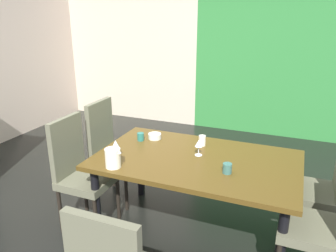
{
  "coord_description": "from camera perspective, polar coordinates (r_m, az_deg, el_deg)",
  "views": [
    {
      "loc": [
        1.45,
        -2.64,
        1.92
      ],
      "look_at": [
        0.28,
        0.23,
        0.85
      ],
      "focal_mm": 35.0,
      "sensor_mm": 36.0,
      "label": 1
    }
  ],
  "objects": [
    {
      "name": "dining_table",
      "position": [
        2.86,
        4.91,
        -7.05
      ],
      "size": [
        1.71,
        1.04,
        0.74
      ],
      "color": "#513B15",
      "rests_on": "ground_plane"
    },
    {
      "name": "cup_west",
      "position": [
        2.58,
        10.28,
        -7.27
      ],
      "size": [
        0.07,
        0.07,
        0.08
      ],
      "primitive_type": "cylinder",
      "color": "#39675F",
      "rests_on": "dining_table"
    },
    {
      "name": "wine_glass_corner",
      "position": [
        2.83,
        5.37,
        -3.13
      ],
      "size": [
        0.07,
        0.07,
        0.15
      ],
      "color": "silver",
      "rests_on": "dining_table"
    },
    {
      "name": "serving_bowl_center",
      "position": [
        3.23,
        -2.32,
        -1.77
      ],
      "size": [
        0.13,
        0.13,
        0.05
      ],
      "primitive_type": "cylinder",
      "color": "silver",
      "rests_on": "dining_table"
    },
    {
      "name": "wine_glass_left",
      "position": [
        2.84,
        -9.11,
        -3.28
      ],
      "size": [
        0.08,
        0.08,
        0.15
      ],
      "color": "silver",
      "rests_on": "dining_table"
    },
    {
      "name": "ground_plane",
      "position": [
        3.57,
        -5.79,
        -13.72
      ],
      "size": [
        5.7,
        5.67,
        0.02
      ],
      "primitive_type": "cube",
      "color": "black"
    },
    {
      "name": "chair_right_near",
      "position": [
        2.59,
        25.66,
        -14.82
      ],
      "size": [
        0.44,
        0.44,
        0.98
      ],
      "rotation": [
        0.0,
        0.0,
        1.57
      ],
      "color": "#61614A",
      "rests_on": "ground_plane"
    },
    {
      "name": "chair_left_near",
      "position": [
        3.11,
        -15.21,
        -7.16
      ],
      "size": [
        0.45,
        0.44,
        1.05
      ],
      "rotation": [
        0.0,
        0.0,
        -1.57
      ],
      "color": "#61614A",
      "rests_on": "ground_plane"
    },
    {
      "name": "cup_near_shelf",
      "position": [
        3.19,
        -4.8,
        -1.88
      ],
      "size": [
        0.06,
        0.06,
        0.08
      ],
      "primitive_type": "cylinder",
      "color": "#266D61",
      "rests_on": "dining_table"
    },
    {
      "name": "garden_window_panel",
      "position": [
        5.45,
        21.07,
        11.89
      ],
      "size": [
        3.07,
        0.1,
        2.71
      ],
      "primitive_type": "cube",
      "color": "#307F38",
      "rests_on": "ground_plane"
    },
    {
      "name": "cup_right",
      "position": [
        3.07,
        5.97,
        -2.54
      ],
      "size": [
        0.06,
        0.06,
        0.1
      ],
      "primitive_type": "cylinder",
      "color": "silver",
      "rests_on": "dining_table"
    },
    {
      "name": "back_panel_interior",
      "position": [
        6.21,
        -6.87,
        13.72
      ],
      "size": [
        2.63,
        0.1,
        2.71
      ],
      "primitive_type": "cube",
      "color": "beige",
      "rests_on": "ground_plane"
    },
    {
      "name": "pitcher_rear",
      "position": [
        2.66,
        -9.55,
        -5.49
      ],
      "size": [
        0.14,
        0.12,
        0.16
      ],
      "color": "white",
      "rests_on": "dining_table"
    },
    {
      "name": "chair_left_far",
      "position": [
        3.51,
        -10.0,
        -3.57
      ],
      "size": [
        0.45,
        0.44,
        1.07
      ],
      "rotation": [
        0.0,
        0.0,
        -1.57
      ],
      "color": "#61614A",
      "rests_on": "ground_plane"
    },
    {
      "name": "chair_right_far",
      "position": [
        3.07,
        25.17,
        -9.56
      ],
      "size": [
        0.44,
        0.44,
        0.95
      ],
      "rotation": [
        0.0,
        0.0,
        1.57
      ],
      "color": "#61614A",
      "rests_on": "ground_plane"
    }
  ]
}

